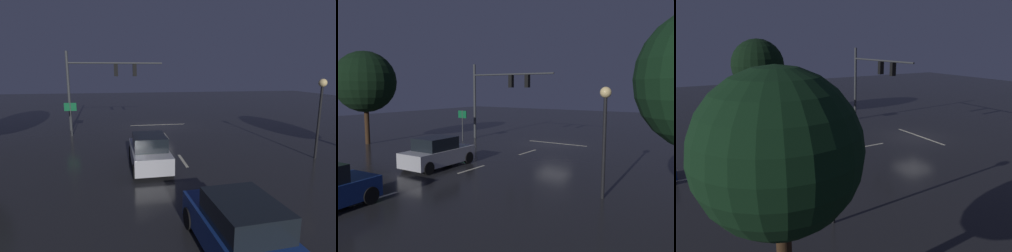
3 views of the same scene
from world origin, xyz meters
TOP-DOWN VIEW (x-y plane):
  - ground_plane at (0.00, 0.00)m, footprint 80.00×80.00m
  - traffic_signal_assembly at (4.92, 0.62)m, footprint 7.78×0.47m
  - lane_dash_far at (0.00, 4.00)m, footprint 0.16×2.20m
  - lane_dash_mid at (0.00, 10.00)m, footprint 0.16×2.20m
  - lane_dash_near at (0.00, 16.00)m, footprint 0.16×2.20m
  - stop_bar at (0.00, -0.56)m, footprint 5.00×0.16m
  - car_approaching at (1.92, 10.62)m, footprint 1.99×4.40m
  - street_lamp_left_kerb at (-7.49, 10.81)m, footprint 0.44×0.44m
  - route_sign at (7.03, 2.74)m, footprint 0.90×0.11m
  - tree_right_near at (12.25, 8.07)m, footprint 4.73×4.73m

SIDE VIEW (x-z plane):
  - ground_plane at x=0.00m, z-range 0.00..0.00m
  - lane_dash_far at x=0.00m, z-range 0.00..0.01m
  - lane_dash_mid at x=0.00m, z-range 0.00..0.01m
  - lane_dash_near at x=0.00m, z-range 0.00..0.01m
  - stop_bar at x=0.00m, z-range 0.00..0.01m
  - car_approaching at x=1.92m, z-range -0.05..1.65m
  - route_sign at x=7.03m, z-range 0.57..3.14m
  - street_lamp_left_kerb at x=-7.49m, z-range 0.94..5.39m
  - traffic_signal_assembly at x=4.92m, z-range 1.11..7.54m
  - tree_right_near at x=12.25m, z-range 1.24..8.48m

